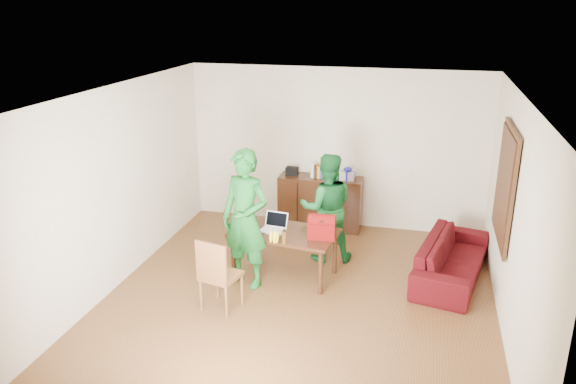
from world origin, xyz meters
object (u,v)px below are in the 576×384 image
(laptop, at_px, (272,228))
(red_bag, at_px, (322,229))
(bottle, at_px, (284,237))
(sofa, at_px, (452,259))
(person_near, at_px, (245,219))
(person_far, at_px, (327,208))
(chair, at_px, (221,288))
(table, at_px, (285,237))

(laptop, xyz_separation_m, red_bag, (0.71, -0.07, 0.09))
(bottle, xyz_separation_m, sofa, (2.20, 0.91, -0.49))
(person_near, relative_size, person_far, 1.16)
(person_far, xyz_separation_m, bottle, (-0.37, -1.07, -0.05))
(laptop, xyz_separation_m, bottle, (0.26, -0.36, 0.05))
(red_bag, bearing_deg, chair, -143.02)
(red_bag, bearing_deg, person_far, 91.27)
(table, bearing_deg, bottle, -68.73)
(red_bag, bearing_deg, laptop, 170.09)
(chair, xyz_separation_m, sofa, (2.86, 1.58, 0.00))
(chair, bearing_deg, table, 75.72)
(person_near, distance_m, person_far, 1.39)
(laptop, relative_size, bottle, 1.84)
(person_near, height_order, laptop, person_near)
(person_far, relative_size, bottle, 8.45)
(person_near, height_order, red_bag, person_near)
(person_far, distance_m, sofa, 1.91)
(table, bearing_deg, person_near, -134.55)
(table, height_order, chair, chair)
(bottle, distance_m, sofa, 2.43)
(table, height_order, laptop, laptop)
(chair, xyz_separation_m, laptop, (0.39, 1.04, 0.44))
(laptop, height_order, sofa, laptop)
(laptop, height_order, bottle, laptop)
(person_near, relative_size, laptop, 5.32)
(person_far, height_order, red_bag, person_far)
(bottle, bearing_deg, chair, -134.22)
(chair, height_order, bottle, chair)
(table, xyz_separation_m, sofa, (2.30, 0.52, -0.31))
(person_far, bearing_deg, red_bag, 80.00)
(laptop, bearing_deg, sofa, 20.19)
(person_near, bearing_deg, laptop, 65.48)
(laptop, bearing_deg, person_near, -123.32)
(table, distance_m, sofa, 2.38)
(table, relative_size, red_bag, 4.21)
(person_near, height_order, sofa, person_near)
(person_far, bearing_deg, sofa, 159.39)
(person_near, bearing_deg, chair, -82.36)
(person_far, relative_size, sofa, 0.85)
(bottle, height_order, red_bag, red_bag)
(table, relative_size, person_far, 0.93)
(table, distance_m, person_far, 0.86)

